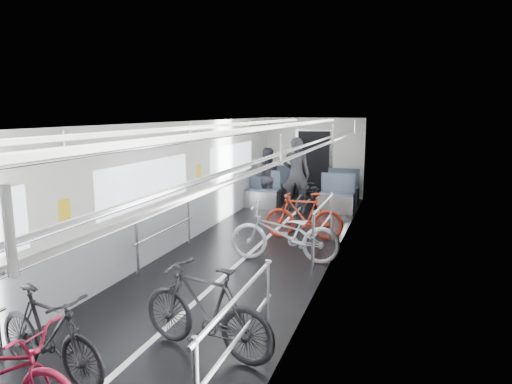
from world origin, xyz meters
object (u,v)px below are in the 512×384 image
(person_seated, at_px, (266,177))
(person_standing, at_px, (296,175))
(bike_left_mid, at_px, (49,335))
(bike_aisle, at_px, (310,196))
(bike_right_near, at_px, (206,309))
(bike_right_far, at_px, (304,216))
(bike_right_mid, at_px, (284,234))

(person_seated, bearing_deg, person_standing, 136.20)
(person_seated, bearing_deg, bike_left_mid, 78.83)
(bike_aisle, bearing_deg, bike_right_near, -74.95)
(person_standing, bearing_deg, bike_left_mid, 82.34)
(bike_aisle, bearing_deg, bike_left_mid, -83.97)
(bike_left_mid, relative_size, person_standing, 0.79)
(bike_left_mid, distance_m, bike_right_far, 5.81)
(bike_right_near, relative_size, bike_aisle, 1.02)
(bike_left_mid, relative_size, bike_aisle, 0.94)
(bike_right_mid, distance_m, bike_right_far, 1.52)
(bike_left_mid, distance_m, person_seated, 8.76)
(bike_right_near, relative_size, bike_right_far, 1.04)
(bike_right_mid, height_order, bike_aisle, bike_right_mid)
(bike_right_far, distance_m, person_standing, 2.67)
(bike_left_mid, xyz_separation_m, person_standing, (0.51, 8.18, 0.51))
(person_standing, distance_m, person_seated, 1.13)
(bike_right_near, xyz_separation_m, bike_aisle, (-0.35, 7.26, -0.07))
(bike_right_near, bearing_deg, bike_right_mid, -168.76)
(bike_left_mid, bearing_deg, person_seated, 15.39)
(bike_right_near, height_order, bike_right_mid, bike_right_near)
(bike_right_near, relative_size, bike_right_mid, 0.88)
(bike_right_mid, distance_m, person_standing, 4.12)
(bike_left_mid, xyz_separation_m, bike_right_near, (1.25, 0.92, 0.04))
(bike_aisle, distance_m, person_standing, 0.66)
(bike_right_mid, relative_size, bike_right_far, 1.19)
(bike_aisle, xyz_separation_m, person_standing, (-0.38, 0.00, 0.54))
(bike_right_far, bearing_deg, bike_aisle, -177.14)
(bike_left_mid, relative_size, bike_right_near, 0.92)
(bike_left_mid, distance_m, bike_aisle, 8.23)
(bike_right_far, height_order, person_standing, person_standing)
(bike_right_far, bearing_deg, bike_right_mid, -5.93)
(bike_right_near, bearing_deg, bike_left_mid, -41.92)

